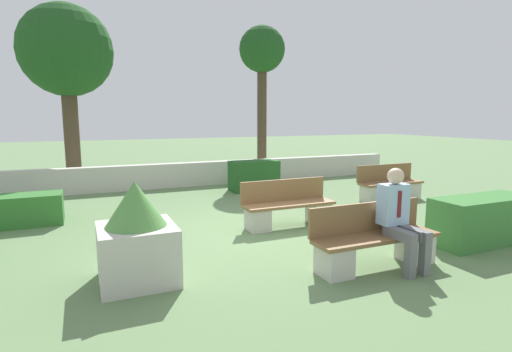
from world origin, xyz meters
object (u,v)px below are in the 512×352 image
(tree_center_left, at_px, (262,56))
(person_seated_man, at_px, (399,214))
(bench_right_side, at_px, (390,187))
(planter_corner_left, at_px, (137,237))
(tree_leftmost, at_px, (66,53))
(bench_front, at_px, (375,244))
(bench_left_side, at_px, (288,209))

(tree_center_left, bearing_deg, person_seated_man, -102.50)
(bench_right_side, height_order, person_seated_man, person_seated_man)
(bench_right_side, distance_m, person_seated_man, 4.60)
(person_seated_man, relative_size, tree_center_left, 0.27)
(planter_corner_left, relative_size, tree_leftmost, 0.24)
(bench_front, distance_m, planter_corner_left, 3.05)
(person_seated_man, height_order, tree_center_left, tree_center_left)
(bench_front, distance_m, bench_right_side, 4.66)
(planter_corner_left, height_order, tree_leftmost, tree_leftmost)
(tree_leftmost, xyz_separation_m, tree_center_left, (5.85, -0.37, 0.21))
(bench_front, xyz_separation_m, tree_center_left, (2.14, 8.29, 3.63))
(bench_front, height_order, tree_center_left, tree_center_left)
(tree_leftmost, distance_m, tree_center_left, 5.87)
(tree_center_left, bearing_deg, bench_left_side, -110.22)
(tree_center_left, bearing_deg, bench_front, -104.45)
(planter_corner_left, bearing_deg, bench_front, -14.76)
(bench_right_side, distance_m, planter_corner_left, 6.71)
(bench_right_side, relative_size, tree_leftmost, 0.32)
(bench_front, distance_m, tree_center_left, 9.30)
(bench_front, xyz_separation_m, planter_corner_left, (-2.94, 0.77, 0.24))
(bench_front, relative_size, bench_right_side, 1.09)
(bench_right_side, bearing_deg, tree_leftmost, 144.67)
(person_seated_man, relative_size, tree_leftmost, 0.26)
(bench_front, distance_m, tree_leftmost, 10.02)
(tree_leftmost, bearing_deg, planter_corner_left, -84.38)
(planter_corner_left, bearing_deg, bench_right_side, 22.38)
(bench_right_side, bearing_deg, planter_corner_left, -155.59)
(bench_left_side, distance_m, tree_center_left, 7.41)
(bench_right_side, bearing_deg, person_seated_man, -128.80)
(person_seated_man, bearing_deg, bench_right_side, 49.18)
(tree_leftmost, bearing_deg, bench_left_side, -60.59)
(bench_right_side, height_order, tree_center_left, tree_center_left)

